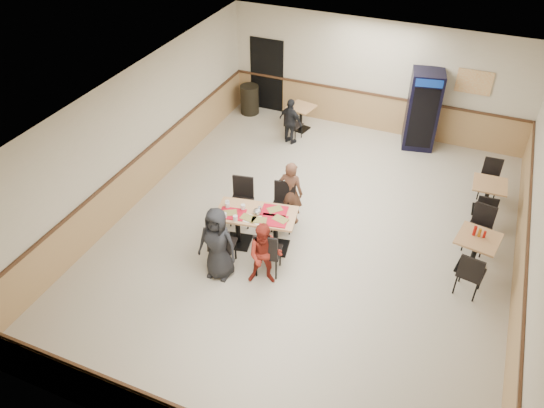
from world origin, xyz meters
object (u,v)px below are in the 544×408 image
at_px(main_table, 257,224).
at_px(lone_diner, 291,122).
at_px(side_table_far, 488,193).
at_px(trash_bin, 250,99).
at_px(diner_woman_right, 265,255).
at_px(side_table_near, 475,249).
at_px(diner_woman_left, 217,244).
at_px(pepsi_cooler, 423,110).
at_px(back_table, 301,114).
at_px(diner_man_opposite, 291,193).

relative_size(main_table, lone_diner, 1.35).
bearing_deg(side_table_far, trash_bin, 161.30).
bearing_deg(diner_woman_right, trash_bin, 98.71).
relative_size(diner_woman_right, side_table_far, 1.78).
height_order(main_table, side_table_near, main_table).
height_order(side_table_far, trash_bin, trash_bin).
height_order(diner_woman_left, trash_bin, diner_woman_left).
bearing_deg(pepsi_cooler, lone_diner, -170.80).
bearing_deg(back_table, diner_man_opposite, -72.87).
relative_size(back_table, trash_bin, 0.92).
xyz_separation_m(diner_woman_right, side_table_far, (3.58, 3.82, -0.17)).
bearing_deg(side_table_near, main_table, -166.64).
xyz_separation_m(lone_diner, side_table_far, (5.00, -1.14, -0.13)).
xyz_separation_m(diner_woman_left, lone_diner, (-0.54, 5.12, -0.14)).
bearing_deg(main_table, diner_woman_right, -67.62).
relative_size(lone_diner, side_table_far, 1.67).
xyz_separation_m(main_table, pepsi_cooler, (2.24, 5.27, 0.46)).
xyz_separation_m(diner_woman_left, side_table_near, (4.40, 1.99, -0.23)).
height_order(diner_man_opposite, side_table_far, diner_man_opposite).
bearing_deg(pepsi_cooler, side_table_near, -78.46).
xyz_separation_m(main_table, side_table_near, (4.08, 0.97, -0.03)).
height_order(diner_woman_left, side_table_far, diner_woman_left).
height_order(back_table, trash_bin, trash_bin).
distance_m(diner_man_opposite, lone_diner, 3.29).
bearing_deg(side_table_near, pepsi_cooler, 113.06).
xyz_separation_m(diner_man_opposite, lone_diner, (-1.19, 3.07, -0.11)).
height_order(diner_woman_left, back_table, diner_woman_left).
bearing_deg(main_table, diner_man_opposite, 62.10).
height_order(lone_diner, trash_bin, lone_diner).
bearing_deg(main_table, back_table, 89.62).
bearing_deg(diner_man_opposite, side_table_far, -153.77).
relative_size(diner_woman_left, back_table, 1.98).
bearing_deg(side_table_near, diner_woman_right, -152.54).
distance_m(lone_diner, trash_bin, 2.06).
relative_size(main_table, side_table_near, 1.95).
height_order(main_table, diner_woman_left, diner_woman_left).
height_order(diner_man_opposite, trash_bin, diner_man_opposite).
height_order(main_table, diner_woman_right, diner_woman_right).
bearing_deg(lone_diner, pepsi_cooler, -139.92).
height_order(lone_diner, side_table_near, lone_diner).
height_order(diner_woman_right, side_table_far, diner_woman_right).
relative_size(main_table, pepsi_cooler, 0.82).
xyz_separation_m(diner_woman_left, side_table_far, (4.45, 3.98, -0.27)).
relative_size(side_table_far, back_table, 0.97).
bearing_deg(lone_diner, back_table, -70.64).
height_order(main_table, back_table, main_table).
distance_m(main_table, side_table_far, 5.08).
distance_m(main_table, diner_woman_left, 1.09).
xyz_separation_m(diner_woman_left, pepsi_cooler, (2.57, 6.29, 0.26)).
relative_size(diner_man_opposite, lone_diner, 1.18).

